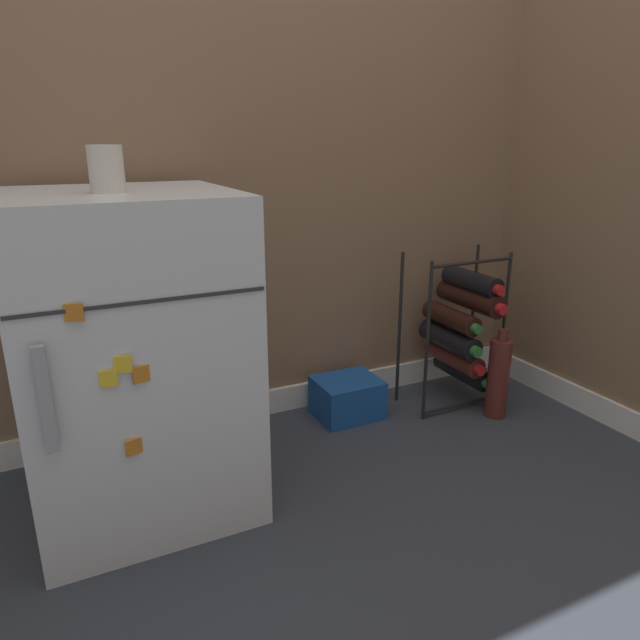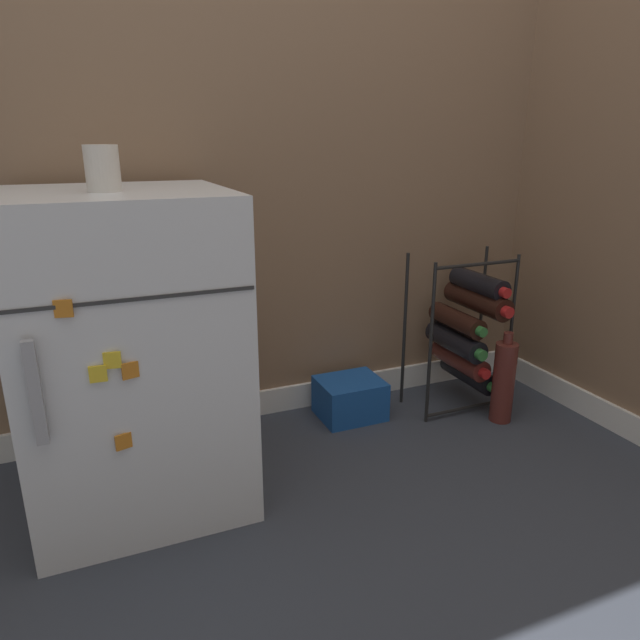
# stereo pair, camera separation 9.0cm
# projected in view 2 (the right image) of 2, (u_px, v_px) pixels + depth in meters

# --- Properties ---
(ground_plane) EXTENTS (14.00, 14.00, 0.00)m
(ground_plane) POSITION_uv_depth(u_px,v_px,m) (337.00, 498.00, 1.56)
(ground_plane) COLOR #333842
(wall_back) EXTENTS (7.04, 0.07, 2.50)m
(wall_back) POSITION_uv_depth(u_px,v_px,m) (259.00, 34.00, 1.71)
(wall_back) COLOR #84664C
(wall_back) RESTS_ON ground_plane
(mini_fridge) EXTENTS (0.53, 0.56, 0.82)m
(mini_fridge) POSITION_uv_depth(u_px,v_px,m) (131.00, 352.00, 1.48)
(mini_fridge) COLOR silver
(mini_fridge) RESTS_ON ground_plane
(wine_rack) EXTENTS (0.35, 0.32, 0.56)m
(wine_rack) POSITION_uv_depth(u_px,v_px,m) (467.00, 330.00, 2.04)
(wine_rack) COLOR black
(wine_rack) RESTS_ON ground_plane
(soda_box) EXTENTS (0.22, 0.18, 0.14)m
(soda_box) POSITION_uv_depth(u_px,v_px,m) (350.00, 398.00, 2.00)
(soda_box) COLOR #194C9E
(soda_box) RESTS_ON ground_plane
(fridge_top_cup) EXTENTS (0.08, 0.08, 0.10)m
(fridge_top_cup) POSITION_uv_depth(u_px,v_px,m) (102.00, 168.00, 1.29)
(fridge_top_cup) COLOR silver
(fridge_top_cup) RESTS_ON mini_fridge
(loose_bottle_floor) EXTENTS (0.08, 0.08, 0.32)m
(loose_bottle_floor) POSITION_uv_depth(u_px,v_px,m) (504.00, 381.00, 1.95)
(loose_bottle_floor) COLOR #56231E
(loose_bottle_floor) RESTS_ON ground_plane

